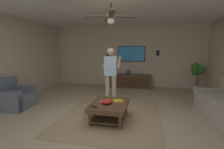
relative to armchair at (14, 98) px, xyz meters
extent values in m
plane|color=tan|center=(-0.26, -2.68, -0.28)|extent=(8.85, 8.85, 0.00)
cube|color=#C6B299|center=(3.48, -2.68, 1.03)|extent=(0.10, 6.58, 2.63)
cube|color=#9E8460|center=(-0.02, -2.74, -0.27)|extent=(2.60, 2.33, 0.01)
cube|color=#A89E8E|center=(0.98, -5.25, 0.01)|extent=(0.24, 0.85, 0.58)
cube|color=slate|center=(0.00, -0.04, -0.08)|extent=(0.85, 0.85, 0.40)
cube|color=slate|center=(-0.02, 0.28, 0.33)|extent=(0.81, 0.23, 0.42)
cube|color=slate|center=(-0.32, -0.06, 0.00)|extent=(0.21, 0.81, 0.56)
cube|color=slate|center=(0.32, -0.02, 0.00)|extent=(0.21, 0.81, 0.56)
cube|color=#513823|center=(-0.22, -2.74, 0.07)|extent=(1.00, 0.80, 0.10)
cylinder|color=#513823|center=(0.20, -3.06, -0.13)|extent=(0.07, 0.07, 0.30)
cylinder|color=#513823|center=(0.20, -2.42, -0.13)|extent=(0.07, 0.07, 0.30)
cylinder|color=#513823|center=(-0.64, -3.06, -0.13)|extent=(0.07, 0.07, 0.30)
cylinder|color=#513823|center=(-0.64, -2.42, -0.13)|extent=(0.07, 0.07, 0.30)
cube|color=#452F1E|center=(-0.22, -2.74, -0.18)|extent=(0.88, 0.68, 0.03)
cube|color=#513823|center=(3.15, -2.87, 0.00)|extent=(0.44, 1.70, 0.55)
cube|color=#412C1C|center=(2.93, -2.87, 0.00)|extent=(0.01, 1.56, 0.39)
cube|color=black|center=(3.39, -2.87, 1.14)|extent=(0.05, 1.17, 0.66)
cube|color=#2A8CD2|center=(3.37, -2.87, 1.14)|extent=(0.01, 1.11, 0.60)
cylinder|color=#C6B793|center=(1.08, -2.58, 0.13)|extent=(0.14, 0.14, 0.82)
cylinder|color=#C6B793|center=(1.07, -2.38, 0.13)|extent=(0.14, 0.14, 0.82)
cube|color=silver|center=(1.07, -2.48, 0.83)|extent=(0.23, 0.37, 0.58)
sphere|color=tan|center=(1.07, -2.48, 1.25)|extent=(0.22, 0.22, 0.22)
cylinder|color=tan|center=(1.26, -2.69, 0.92)|extent=(0.48, 0.11, 0.37)
cylinder|color=tan|center=(1.25, -2.25, 0.92)|extent=(0.48, 0.11, 0.37)
cube|color=white|center=(1.45, -2.47, 0.82)|extent=(0.04, 0.05, 0.16)
cylinder|color=#B7B2A8|center=(2.98, -5.42, -0.15)|extent=(0.31, 0.31, 0.26)
cylinder|color=brown|center=(2.98, -5.42, 0.19)|extent=(0.04, 0.04, 0.43)
sphere|color=#2D6B28|center=(3.02, -5.35, 0.63)|extent=(0.32, 0.32, 0.32)
sphere|color=#2D6B28|center=(2.96, -5.34, 0.71)|extent=(0.24, 0.24, 0.24)
sphere|color=#2D6B28|center=(2.98, -5.49, 0.52)|extent=(0.24, 0.24, 0.24)
sphere|color=#2D6B28|center=(2.87, -5.51, 0.61)|extent=(0.27, 0.27, 0.27)
sphere|color=#2D6B28|center=(3.09, -5.38, 0.48)|extent=(0.31, 0.31, 0.31)
ellipsoid|color=red|center=(-0.29, -2.70, 0.17)|extent=(0.23, 0.23, 0.11)
cube|color=white|center=(-0.18, -2.58, 0.13)|extent=(0.14, 0.13, 0.02)
cube|color=black|center=(-0.56, -2.50, 0.13)|extent=(0.10, 0.15, 0.02)
cube|color=slate|center=(-0.09, -2.55, 0.13)|extent=(0.11, 0.15, 0.02)
cube|color=gold|center=(-0.09, -2.91, 0.14)|extent=(0.24, 0.27, 0.04)
sphere|color=teal|center=(3.14, -2.76, 0.38)|extent=(0.22, 0.22, 0.22)
cube|color=black|center=(3.40, -3.96, 1.17)|extent=(0.06, 0.12, 0.22)
cube|color=black|center=(3.40, -1.84, 1.09)|extent=(0.06, 0.12, 0.22)
cylinder|color=#4C3828|center=(0.02, -2.73, 2.19)|extent=(0.04, 0.04, 0.28)
cylinder|color=#4C3828|center=(0.02, -2.73, 2.05)|extent=(0.20, 0.20, 0.08)
sphere|color=silver|center=(0.02, -2.73, 1.95)|extent=(0.16, 0.16, 0.16)
cube|color=brown|center=(0.30, -2.58, 2.05)|extent=(0.55, 0.36, 0.02)
cube|color=brown|center=(-0.02, -2.41, 2.05)|extent=(0.19, 0.57, 0.02)
cube|color=brown|center=(-0.29, -2.82, 2.05)|extent=(0.57, 0.27, 0.02)
cube|color=brown|center=(0.13, -3.02, 2.05)|extent=(0.32, 0.56, 0.02)
camera|label=1|loc=(-3.69, -3.55, 1.31)|focal=26.35mm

